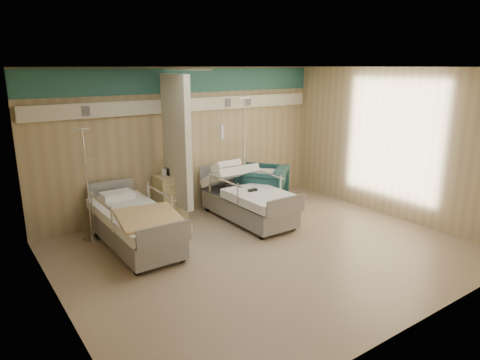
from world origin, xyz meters
The scene contains 13 objects.
ground centered at (0.00, 0.00, 0.00)m, with size 6.00×5.00×0.00m, color gray.
room_walls centered at (-0.03, 0.25, 1.86)m, with size 6.04×5.04×2.82m.
bed_right centered at (0.60, 1.30, 0.32)m, with size 1.00×2.16×0.63m, color white, non-canonical shape.
bed_left centered at (-1.60, 1.30, 0.32)m, with size 1.00×2.16×0.63m, color white, non-canonical shape.
bedside_cabinet centered at (-0.55, 2.20, 0.42)m, with size 0.50×0.48×0.85m, color #CABC7E.
visitor_armchair centered at (1.25, 1.72, 0.44)m, with size 0.93×0.96×0.87m, color #1E4A4C.
waffle_blanket centered at (1.24, 1.68, 0.91)m, with size 0.64×0.57×0.07m, color white.
iv_stand_right centered at (1.10, 2.12, 0.46)m, with size 0.40×0.40×2.22m.
iv_stand_left centered at (-2.08, 2.06, 0.38)m, with size 0.34×0.34×1.88m.
call_remote centered at (0.55, 1.09, 0.65)m, with size 0.17×0.08×0.04m, color black.
tan_blanket centered at (-1.56, 0.84, 0.65)m, with size 0.87×1.10×0.04m, color tan.
toiletry_bag centered at (-0.46, 2.25, 0.92)m, with size 0.25×0.16×0.13m, color black.
white_cup centered at (-0.64, 2.24, 0.91)m, with size 0.09×0.09×0.13m, color white.
Camera 1 is at (-3.89, -4.83, 2.82)m, focal length 32.00 mm.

